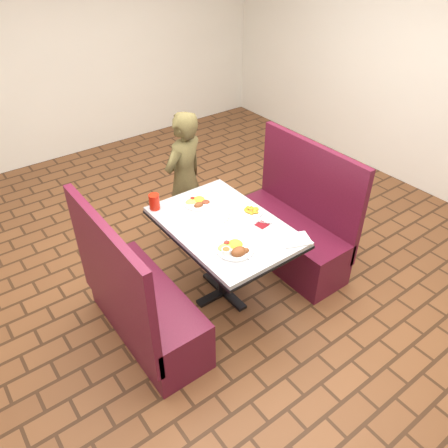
% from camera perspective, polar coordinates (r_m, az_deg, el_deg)
% --- Properties ---
extents(room, '(7.00, 7.04, 2.82)m').
position_cam_1_polar(room, '(2.96, 0.00, 18.67)').
color(room, brown).
rests_on(room, ground).
extents(dining_table, '(0.81, 1.21, 0.75)m').
position_cam_1_polar(dining_table, '(3.53, 0.00, -1.27)').
color(dining_table, '#B2B5B6').
rests_on(dining_table, ground).
extents(booth_bench_left, '(0.47, 1.20, 1.17)m').
position_cam_1_polar(booth_bench_left, '(3.45, -10.86, -10.37)').
color(booth_bench_left, maroon).
rests_on(booth_bench_left, ground).
extents(booth_bench_right, '(0.47, 1.20, 1.17)m').
position_cam_1_polar(booth_bench_right, '(4.16, 8.84, -0.88)').
color(booth_bench_right, maroon).
rests_on(booth_bench_right, ground).
extents(diner_person, '(0.57, 0.46, 1.36)m').
position_cam_1_polar(diner_person, '(4.23, -5.17, 5.76)').
color(diner_person, brown).
rests_on(diner_person, ground).
extents(near_dinner_plate, '(0.28, 0.28, 0.09)m').
position_cam_1_polar(near_dinner_plate, '(3.19, 1.40, -3.07)').
color(near_dinner_plate, white).
rests_on(near_dinner_plate, dining_table).
extents(far_dinner_plate, '(0.25, 0.25, 0.06)m').
position_cam_1_polar(far_dinner_plate, '(3.72, -3.40, 2.99)').
color(far_dinner_plate, white).
rests_on(far_dinner_plate, dining_table).
extents(plantain_plate, '(0.20, 0.20, 0.03)m').
position_cam_1_polar(plantain_plate, '(3.61, 3.58, 1.71)').
color(plantain_plate, white).
rests_on(plantain_plate, dining_table).
extents(maroon_napkin, '(0.10, 0.10, 0.00)m').
position_cam_1_polar(maroon_napkin, '(3.48, 4.98, -0.10)').
color(maroon_napkin, maroon).
rests_on(maroon_napkin, dining_table).
extents(spoon_utensil, '(0.09, 0.11, 0.00)m').
position_cam_1_polar(spoon_utensil, '(3.50, 5.16, 0.20)').
color(spoon_utensil, silver).
rests_on(spoon_utensil, dining_table).
extents(red_tumbler, '(0.09, 0.09, 0.13)m').
position_cam_1_polar(red_tumbler, '(3.67, -9.09, 2.88)').
color(red_tumbler, red).
rests_on(red_tumbler, dining_table).
extents(paper_napkin, '(0.26, 0.23, 0.01)m').
position_cam_1_polar(paper_napkin, '(3.34, 9.32, -2.05)').
color(paper_napkin, white).
rests_on(paper_napkin, dining_table).
extents(knife_utensil, '(0.04, 0.17, 0.00)m').
position_cam_1_polar(knife_utensil, '(3.18, 2.64, -3.73)').
color(knife_utensil, silver).
rests_on(knife_utensil, dining_table).
extents(fork_utensil, '(0.08, 0.14, 0.00)m').
position_cam_1_polar(fork_utensil, '(3.20, 2.07, -3.38)').
color(fork_utensil, silver).
rests_on(fork_utensil, dining_table).
extents(lettuce_shreds, '(0.28, 0.32, 0.00)m').
position_cam_1_polar(lettuce_shreds, '(3.53, -0.06, 0.69)').
color(lettuce_shreds, '#83C04C').
rests_on(lettuce_shreds, dining_table).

